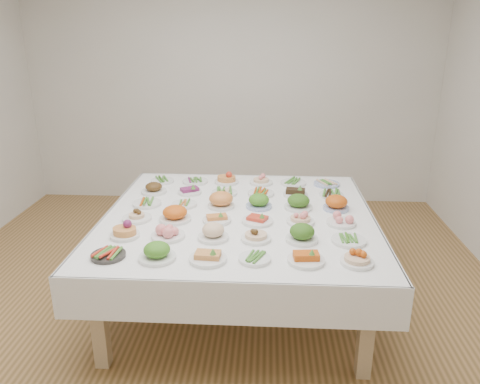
# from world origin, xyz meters

# --- Properties ---
(room_envelope) EXTENTS (5.02, 5.02, 2.81)m
(room_envelope) POSITION_xyz_m (0.00, 0.00, 1.83)
(room_envelope) COLOR #A17443
(room_envelope) RESTS_ON ground
(display_table) EXTENTS (2.06, 2.06, 0.75)m
(display_table) POSITION_xyz_m (0.24, 0.08, 0.68)
(display_table) COLOR white
(display_table) RESTS_ON ground
(dish_0) EXTENTS (0.21, 0.21, 0.05)m
(dish_0) POSITION_xyz_m (-0.53, -0.68, 0.77)
(dish_0) COLOR #2E2B29
(dish_0) RESTS_ON display_table
(dish_1) EXTENTS (0.23, 0.23, 0.12)m
(dish_1) POSITION_xyz_m (-0.22, -0.69, 0.80)
(dish_1) COLOR white
(dish_1) RESTS_ON display_table
(dish_2) EXTENTS (0.23, 0.23, 0.10)m
(dish_2) POSITION_xyz_m (0.10, -0.69, 0.79)
(dish_2) COLOR white
(dish_2) RESTS_ON display_table
(dish_3) EXTENTS (0.20, 0.20, 0.05)m
(dish_3) POSITION_xyz_m (0.39, -0.67, 0.77)
(dish_3) COLOR white
(dish_3) RESTS_ON display_table
(dish_4) EXTENTS (0.23, 0.23, 0.09)m
(dish_4) POSITION_xyz_m (0.70, -0.68, 0.78)
(dish_4) COLOR white
(dish_4) RESTS_ON display_table
(dish_5) EXTENTS (0.22, 0.22, 0.12)m
(dish_5) POSITION_xyz_m (1.01, -0.68, 0.81)
(dish_5) COLOR white
(dish_5) RESTS_ON display_table
(dish_6) EXTENTS (0.21, 0.20, 0.12)m
(dish_6) POSITION_xyz_m (-0.51, -0.38, 0.81)
(dish_6) COLOR white
(dish_6) RESTS_ON display_table
(dish_7) EXTENTS (0.23, 0.23, 0.11)m
(dish_7) POSITION_xyz_m (-0.22, -0.37, 0.80)
(dish_7) COLOR white
(dish_7) RESTS_ON display_table
(dish_8) EXTENTS (0.21, 0.21, 0.11)m
(dish_8) POSITION_xyz_m (0.10, -0.37, 0.80)
(dish_8) COLOR white
(dish_8) RESTS_ON display_table
(dish_9) EXTENTS (0.20, 0.20, 0.11)m
(dish_9) POSITION_xyz_m (0.39, -0.38, 0.80)
(dish_9) COLOR white
(dish_9) RESTS_ON display_table
(dish_10) EXTENTS (0.21, 0.21, 0.12)m
(dish_10) POSITION_xyz_m (0.69, -0.37, 0.81)
(dish_10) COLOR white
(dish_10) RESTS_ON display_table
(dish_11) EXTENTS (0.23, 0.23, 0.05)m
(dish_11) POSITION_xyz_m (1.00, -0.37, 0.77)
(dish_11) COLOR white
(dish_11) RESTS_ON display_table
(dish_12) EXTENTS (0.21, 0.21, 0.10)m
(dish_12) POSITION_xyz_m (-0.51, -0.07, 0.79)
(dish_12) COLOR white
(dish_12) RESTS_ON display_table
(dish_13) EXTENTS (0.27, 0.27, 0.15)m
(dish_13) POSITION_xyz_m (-0.22, -0.07, 0.82)
(dish_13) COLOR white
(dish_13) RESTS_ON display_table
(dish_14) EXTENTS (0.21, 0.21, 0.08)m
(dish_14) POSITION_xyz_m (0.09, -0.07, 0.78)
(dish_14) COLOR white
(dish_14) RESTS_ON display_table
(dish_15) EXTENTS (0.23, 0.23, 0.10)m
(dish_15) POSITION_xyz_m (0.39, -0.07, 0.79)
(dish_15) COLOR white
(dish_15) RESTS_ON display_table
(dish_16) EXTENTS (0.20, 0.20, 0.11)m
(dish_16) POSITION_xyz_m (0.70, -0.06, 0.80)
(dish_16) COLOR white
(dish_16) RESTS_ON display_table
(dish_17) EXTENTS (0.21, 0.21, 0.10)m
(dish_17) POSITION_xyz_m (1.00, -0.07, 0.80)
(dish_17) COLOR white
(dish_17) RESTS_ON display_table
(dish_18) EXTENTS (0.23, 0.23, 0.06)m
(dish_18) POSITION_xyz_m (-0.51, 0.24, 0.78)
(dish_18) COLOR white
(dish_18) RESTS_ON display_table
(dish_19) EXTENTS (0.20, 0.20, 0.05)m
(dish_19) POSITION_xyz_m (-0.21, 0.24, 0.77)
(dish_19) COLOR white
(dish_19) RESTS_ON display_table
(dish_20) EXTENTS (0.22, 0.22, 0.13)m
(dish_20) POSITION_xyz_m (0.09, 0.23, 0.82)
(dish_20) COLOR white
(dish_20) RESTS_ON display_table
(dish_21) EXTENTS (0.21, 0.21, 0.12)m
(dish_21) POSITION_xyz_m (0.39, 0.23, 0.81)
(dish_21) COLOR #4C66B2
(dish_21) RESTS_ON display_table
(dish_22) EXTENTS (0.22, 0.22, 0.12)m
(dish_22) POSITION_xyz_m (0.71, 0.23, 0.81)
(dish_22) COLOR white
(dish_22) RESTS_ON display_table
(dish_23) EXTENTS (0.20, 0.20, 0.13)m
(dish_23) POSITION_xyz_m (1.00, 0.23, 0.81)
(dish_23) COLOR #4C66B2
(dish_23) RESTS_ON display_table
(dish_24) EXTENTS (0.22, 0.22, 0.11)m
(dish_24) POSITION_xyz_m (-0.52, 0.54, 0.80)
(dish_24) COLOR white
(dish_24) RESTS_ON display_table
(dish_25) EXTENTS (0.20, 0.20, 0.09)m
(dish_25) POSITION_xyz_m (-0.21, 0.54, 0.79)
(dish_25) COLOR white
(dish_25) RESTS_ON display_table
(dish_26) EXTENTS (0.22, 0.22, 0.05)m
(dish_26) POSITION_xyz_m (0.09, 0.54, 0.77)
(dish_26) COLOR white
(dish_26) RESTS_ON display_table
(dish_27) EXTENTS (0.22, 0.22, 0.05)m
(dish_27) POSITION_xyz_m (0.40, 0.54, 0.77)
(dish_27) COLOR white
(dish_27) RESTS_ON display_table
(dish_28) EXTENTS (0.20, 0.20, 0.09)m
(dish_28) POSITION_xyz_m (0.70, 0.53, 0.79)
(dish_28) COLOR white
(dish_28) RESTS_ON display_table
(dish_29) EXTENTS (0.20, 0.20, 0.05)m
(dish_29) POSITION_xyz_m (1.00, 0.54, 0.77)
(dish_29) COLOR white
(dish_29) RESTS_ON display_table
(dish_30) EXTENTS (0.21, 0.21, 0.05)m
(dish_30) POSITION_xyz_m (-0.52, 0.84, 0.77)
(dish_30) COLOR white
(dish_30) RESTS_ON display_table
(dish_31) EXTENTS (0.23, 0.23, 0.05)m
(dish_31) POSITION_xyz_m (-0.21, 0.84, 0.77)
(dish_31) COLOR white
(dish_31) RESTS_ON display_table
(dish_32) EXTENTS (0.22, 0.22, 0.13)m
(dish_32) POSITION_xyz_m (0.08, 0.84, 0.81)
(dish_32) COLOR white
(dish_32) RESTS_ON display_table
(dish_33) EXTENTS (0.21, 0.21, 0.12)m
(dish_33) POSITION_xyz_m (0.40, 0.84, 0.80)
(dish_33) COLOR white
(dish_33) RESTS_ON display_table
(dish_34) EXTENTS (0.23, 0.23, 0.05)m
(dish_34) POSITION_xyz_m (0.70, 0.85, 0.77)
(dish_34) COLOR white
(dish_34) RESTS_ON display_table
(dish_35) EXTENTS (0.24, 0.23, 0.05)m
(dish_35) POSITION_xyz_m (1.00, 0.83, 0.77)
(dish_35) COLOR #4C66B2
(dish_35) RESTS_ON display_table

